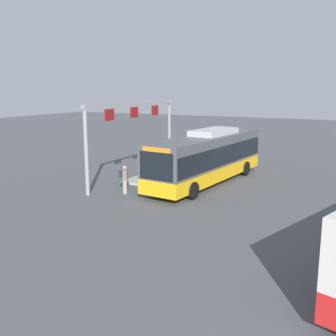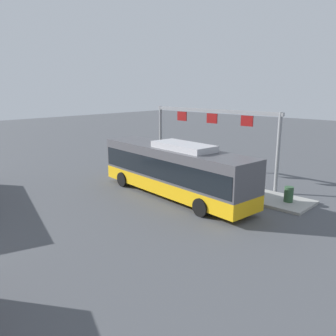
% 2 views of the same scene
% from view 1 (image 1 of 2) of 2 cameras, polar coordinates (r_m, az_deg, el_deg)
% --- Properties ---
extents(ground_plane, '(120.00, 120.00, 0.00)m').
position_cam_1_polar(ground_plane, '(26.23, 5.59, -2.12)').
color(ground_plane, '#4C4F54').
extents(platform_curb, '(10.00, 2.80, 0.16)m').
position_cam_1_polar(platform_curb, '(29.55, 0.98, -0.37)').
color(platform_curb, '#9E9E99').
rests_on(platform_curb, ground).
extents(bus_main, '(11.71, 3.75, 3.46)m').
position_cam_1_polar(bus_main, '(25.87, 5.67, 1.79)').
color(bus_main, '#EAAD14').
rests_on(bus_main, ground).
extents(person_boarding, '(0.50, 0.60, 1.67)m').
position_cam_1_polar(person_boarding, '(23.35, -6.29, -1.57)').
color(person_boarding, gray).
rests_on(person_boarding, ground).
extents(person_waiting_near, '(0.54, 0.61, 1.67)m').
position_cam_1_polar(person_waiting_near, '(25.35, -2.71, -0.11)').
color(person_waiting_near, maroon).
rests_on(person_waiting_near, platform_curb).
extents(person_waiting_mid, '(0.51, 0.60, 1.67)m').
position_cam_1_polar(person_waiting_mid, '(26.22, -3.68, 0.26)').
color(person_waiting_mid, black).
rests_on(person_waiting_mid, platform_curb).
extents(person_waiting_far, '(0.50, 0.60, 1.67)m').
position_cam_1_polar(person_waiting_far, '(27.60, -0.71, 0.84)').
color(person_waiting_far, gray).
rests_on(person_waiting_far, platform_curb).
extents(platform_sign_gantry, '(10.77, 0.24, 5.20)m').
position_cam_1_polar(platform_sign_gantry, '(27.11, -4.84, 6.54)').
color(platform_sign_gantry, gray).
rests_on(platform_sign_gantry, ground).
extents(trash_bin, '(0.52, 0.52, 0.90)m').
position_cam_1_polar(trash_bin, '(32.76, 3.85, 1.71)').
color(trash_bin, '#2D5133').
rests_on(trash_bin, platform_curb).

